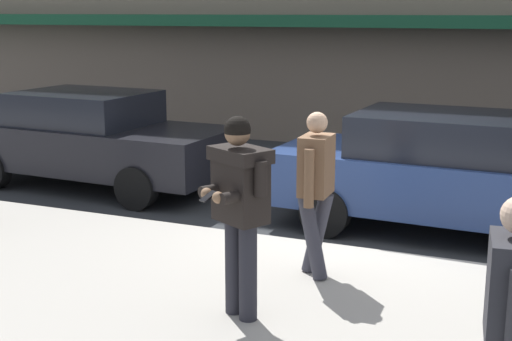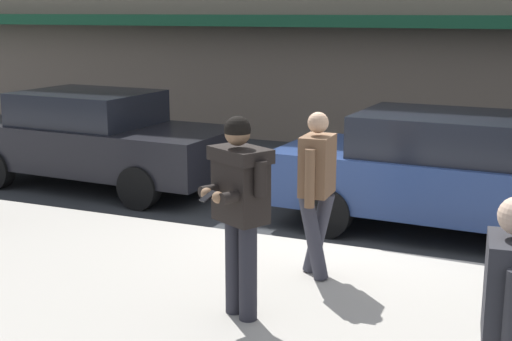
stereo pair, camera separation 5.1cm
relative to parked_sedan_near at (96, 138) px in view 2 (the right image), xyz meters
The scene contains 7 objects.
ground_plane 4.86m from the parked_sedan_near, 18.53° to the right, with size 80.00×80.00×0.00m, color #2B2D30.
curb_paint_line 5.80m from the parked_sedan_near, 14.88° to the right, with size 28.00×0.12×0.01m, color silver.
parked_sedan_near is the anchor object (origin of this frame).
parked_sedan_mid 5.66m from the parked_sedan_near, ahead, with size 4.58×2.08×1.54m.
man_texting_on_phone 5.95m from the parked_sedan_near, 42.29° to the right, with size 0.63×0.65×1.81m.
pedestrian_with_bag 8.63m from the parked_sedan_near, 39.02° to the right, with size 0.36×0.72×1.70m.
pedestrian_dark_coat 5.45m from the parked_sedan_near, 30.63° to the right, with size 0.34×0.60×1.70m.
Camera 2 is at (2.32, -7.85, 2.81)m, focal length 50.00 mm.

